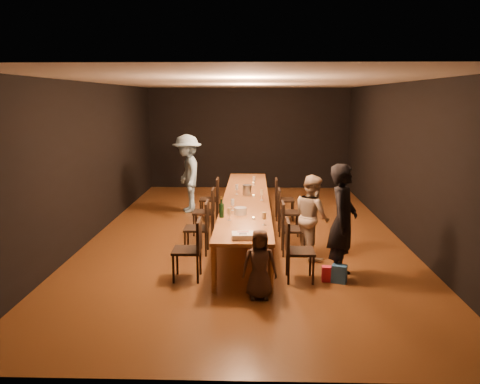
{
  "coord_description": "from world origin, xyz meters",
  "views": [
    {
      "loc": [
        0.14,
        -9.09,
        2.7
      ],
      "look_at": [
        -0.1,
        -0.66,
        1.0
      ],
      "focal_mm": 35.0,
      "sensor_mm": 36.0,
      "label": 1
    }
  ],
  "objects_px": {
    "table": "(246,200)",
    "child": "(260,264)",
    "man_blue": "(187,173)",
    "chair_right_2": "(288,212)",
    "chair_right_0": "(300,250)",
    "chair_right_3": "(285,199)",
    "chair_left_0": "(187,249)",
    "birthday_cake": "(243,236)",
    "chair_right_1": "(293,228)",
    "ice_bucket": "(247,190)",
    "chair_left_3": "(209,199)",
    "chair_left_2": "(204,211)",
    "plate_stack": "(240,211)",
    "woman_birthday": "(343,221)",
    "chair_left_1": "(196,228)",
    "champagne_bottle": "(222,207)",
    "woman_tan": "(312,216)"
  },
  "relations": [
    {
      "from": "table",
      "to": "chair_right_3",
      "type": "distance_m",
      "value": 1.49
    },
    {
      "from": "chair_right_0",
      "to": "chair_right_3",
      "type": "bearing_deg",
      "value": 180.0
    },
    {
      "from": "chair_right_2",
      "to": "chair_left_2",
      "type": "bearing_deg",
      "value": -90.0
    },
    {
      "from": "chair_left_3",
      "to": "child",
      "type": "distance_m",
      "value": 4.39
    },
    {
      "from": "chair_right_0",
      "to": "ice_bucket",
      "type": "xyz_separation_m",
      "value": [
        -0.83,
        2.7,
        0.39
      ]
    },
    {
      "from": "table",
      "to": "child",
      "type": "relative_size",
      "value": 6.2
    },
    {
      "from": "plate_stack",
      "to": "chair_right_3",
      "type": "bearing_deg",
      "value": 70.08
    },
    {
      "from": "chair_left_2",
      "to": "chair_left_3",
      "type": "xyz_separation_m",
      "value": [
        0.0,
        1.2,
        0.0
      ]
    },
    {
      "from": "chair_right_3",
      "to": "woman_birthday",
      "type": "xyz_separation_m",
      "value": [
        0.65,
        -3.43,
        0.41
      ]
    },
    {
      "from": "chair_right_1",
      "to": "plate_stack",
      "type": "bearing_deg",
      "value": -80.78
    },
    {
      "from": "man_blue",
      "to": "plate_stack",
      "type": "relative_size",
      "value": 8.67
    },
    {
      "from": "chair_right_2",
      "to": "chair_right_3",
      "type": "distance_m",
      "value": 1.2
    },
    {
      "from": "chair_right_2",
      "to": "chair_left_1",
      "type": "height_order",
      "value": "same"
    },
    {
      "from": "woman_birthday",
      "to": "child",
      "type": "xyz_separation_m",
      "value": [
        -1.26,
        -0.82,
        -0.39
      ]
    },
    {
      "from": "chair_left_1",
      "to": "chair_left_2",
      "type": "distance_m",
      "value": 1.2
    },
    {
      "from": "child",
      "to": "plate_stack",
      "type": "height_order",
      "value": "child"
    },
    {
      "from": "chair_right_0",
      "to": "chair_right_2",
      "type": "distance_m",
      "value": 2.4
    },
    {
      "from": "chair_right_3",
      "to": "plate_stack",
      "type": "distance_m",
      "value": 2.73
    },
    {
      "from": "chair_left_2",
      "to": "birthday_cake",
      "type": "height_order",
      "value": "chair_left_2"
    },
    {
      "from": "ice_bucket",
      "to": "man_blue",
      "type": "bearing_deg",
      "value": 132.41
    },
    {
      "from": "woman_birthday",
      "to": "chair_right_0",
      "type": "bearing_deg",
      "value": 125.8
    },
    {
      "from": "chair_left_1",
      "to": "man_blue",
      "type": "bearing_deg",
      "value": 10.64
    },
    {
      "from": "chair_right_2",
      "to": "ice_bucket",
      "type": "height_order",
      "value": "ice_bucket"
    },
    {
      "from": "chair_left_1",
      "to": "chair_left_2",
      "type": "xyz_separation_m",
      "value": [
        0.0,
        1.2,
        0.0
      ]
    },
    {
      "from": "child",
      "to": "chair_right_2",
      "type": "bearing_deg",
      "value": 75.44
    },
    {
      "from": "chair_left_3",
      "to": "woman_tan",
      "type": "bearing_deg",
      "value": -141.69
    },
    {
      "from": "chair_left_0",
      "to": "ice_bucket",
      "type": "relative_size",
      "value": 4.55
    },
    {
      "from": "man_blue",
      "to": "chair_right_2",
      "type": "bearing_deg",
      "value": 33.93
    },
    {
      "from": "table",
      "to": "chair_right_1",
      "type": "relative_size",
      "value": 6.45
    },
    {
      "from": "chair_left_3",
      "to": "birthday_cake",
      "type": "height_order",
      "value": "chair_left_3"
    },
    {
      "from": "chair_right_0",
      "to": "chair_left_1",
      "type": "bearing_deg",
      "value": -125.22
    },
    {
      "from": "chair_right_2",
      "to": "birthday_cake",
      "type": "xyz_separation_m",
      "value": [
        -0.85,
        -2.72,
        0.32
      ]
    },
    {
      "from": "woman_birthday",
      "to": "chair_left_3",
      "type": "bearing_deg",
      "value": 55.54
    },
    {
      "from": "chair_right_1",
      "to": "birthday_cake",
      "type": "xyz_separation_m",
      "value": [
        -0.85,
        -1.52,
        0.32
      ]
    },
    {
      "from": "chair_left_3",
      "to": "plate_stack",
      "type": "distance_m",
      "value": 2.69
    },
    {
      "from": "chair_left_3",
      "to": "champagne_bottle",
      "type": "xyz_separation_m",
      "value": [
        0.47,
        -2.76,
        0.46
      ]
    },
    {
      "from": "woman_birthday",
      "to": "birthday_cake",
      "type": "bearing_deg",
      "value": 129.28
    },
    {
      "from": "child",
      "to": "birthday_cake",
      "type": "bearing_deg",
      "value": 121.86
    },
    {
      "from": "chair_left_3",
      "to": "woman_birthday",
      "type": "xyz_separation_m",
      "value": [
        2.35,
        -3.43,
        0.41
      ]
    },
    {
      "from": "table",
      "to": "chair_left_0",
      "type": "xyz_separation_m",
      "value": [
        -0.85,
        -2.4,
        -0.24
      ]
    },
    {
      "from": "table",
      "to": "birthday_cake",
      "type": "bearing_deg",
      "value": -89.95
    },
    {
      "from": "chair_right_1",
      "to": "ice_bucket",
      "type": "xyz_separation_m",
      "value": [
        -0.83,
        1.5,
        0.39
      ]
    },
    {
      "from": "chair_right_3",
      "to": "woman_birthday",
      "type": "relative_size",
      "value": 0.53
    },
    {
      "from": "chair_right_1",
      "to": "plate_stack",
      "type": "height_order",
      "value": "chair_right_1"
    },
    {
      "from": "chair_right_0",
      "to": "chair_right_3",
      "type": "height_order",
      "value": "same"
    },
    {
      "from": "chair_left_0",
      "to": "birthday_cake",
      "type": "relative_size",
      "value": 2.8
    },
    {
      "from": "chair_right_0",
      "to": "man_blue",
      "type": "xyz_separation_m",
      "value": [
        -2.28,
        4.29,
        0.46
      ]
    },
    {
      "from": "chair_right_3",
      "to": "champagne_bottle",
      "type": "bearing_deg",
      "value": -24.02
    },
    {
      "from": "chair_right_1",
      "to": "champagne_bottle",
      "type": "distance_m",
      "value": 1.36
    },
    {
      "from": "chair_right_0",
      "to": "child",
      "type": "xyz_separation_m",
      "value": [
        -0.61,
        -0.65,
        0.02
      ]
    }
  ]
}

